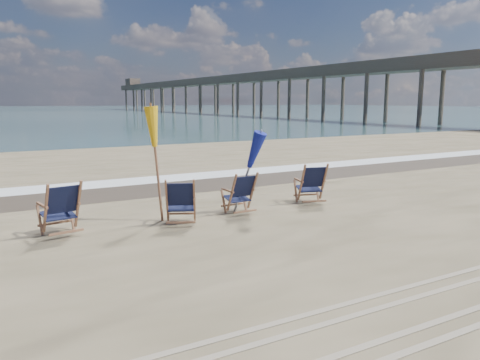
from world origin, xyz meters
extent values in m
cube|color=silver|center=(0.00, 8.30, 0.00)|extent=(200.00, 1.40, 0.01)
cube|color=#42362A|center=(0.00, 6.80, 0.00)|extent=(200.00, 2.60, 0.00)
cylinder|color=#905D40|center=(-1.56, 3.05, 1.23)|extent=(0.06, 0.06, 2.46)
cone|color=yellow|center=(-1.56, 3.05, 1.98)|extent=(0.30, 0.30, 0.85)
cylinder|color=#A5A5AD|center=(0.47, 2.76, 1.00)|extent=(0.06, 0.06, 1.99)
cone|color=navy|center=(0.47, 2.76, 1.52)|extent=(0.30, 0.30, 0.85)
camera|label=1|loc=(-4.85, -6.47, 2.59)|focal=35.00mm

